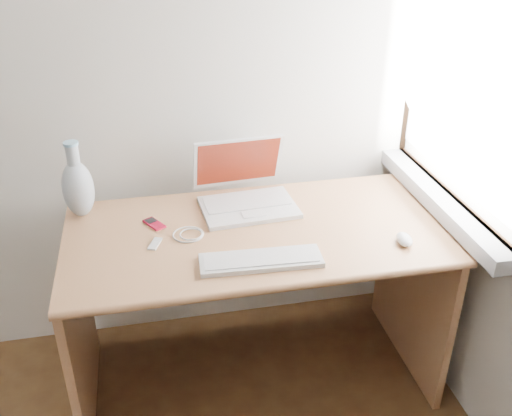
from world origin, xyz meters
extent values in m
cube|color=white|center=(1.75, 1.30, 1.32)|extent=(0.01, 0.90, 1.00)
cube|color=gray|center=(1.69, 1.30, 0.79)|extent=(0.10, 0.96, 0.06)
cube|color=silver|center=(1.67, 1.30, 1.35)|extent=(0.02, 0.84, 0.92)
cube|color=tan|center=(0.95, 1.30, 0.73)|extent=(1.41, 0.71, 0.03)
cube|color=tan|center=(0.26, 1.30, 0.36)|extent=(0.03, 0.67, 0.72)
cube|color=tan|center=(1.64, 1.30, 0.36)|extent=(0.03, 0.67, 0.72)
cube|color=tan|center=(0.95, 1.63, 0.48)|extent=(1.35, 0.03, 0.48)
cube|color=white|center=(0.96, 1.46, 0.75)|extent=(0.39, 0.28, 0.02)
cube|color=white|center=(0.96, 1.46, 0.77)|extent=(0.35, 0.16, 0.00)
cube|color=white|center=(0.96, 1.58, 0.88)|extent=(0.38, 0.12, 0.24)
cube|color=maroon|center=(0.96, 1.58, 0.88)|extent=(0.35, 0.10, 0.21)
cube|color=silver|center=(0.93, 1.08, 0.75)|extent=(0.42, 0.15, 0.02)
cube|color=white|center=(0.93, 1.08, 0.77)|extent=(0.39, 0.12, 0.00)
ellipsoid|color=white|center=(1.46, 1.09, 0.76)|extent=(0.07, 0.10, 0.03)
cube|color=#A80B29|center=(0.58, 1.41, 0.75)|extent=(0.09, 0.11, 0.01)
cube|color=black|center=(0.58, 1.41, 0.75)|extent=(0.05, 0.05, 0.00)
torus|color=silver|center=(0.70, 1.31, 0.75)|extent=(0.15, 0.15, 0.01)
cube|color=silver|center=(0.58, 1.27, 0.75)|extent=(0.06, 0.08, 0.01)
ellipsoid|color=silver|center=(0.31, 1.54, 0.86)|extent=(0.12, 0.12, 0.23)
cylinder|color=silver|center=(0.31, 1.54, 1.00)|extent=(0.05, 0.05, 0.09)
cylinder|color=#97D3F2|center=(0.31, 1.54, 1.05)|extent=(0.06, 0.06, 0.01)
camera|label=1|loc=(0.58, -0.50, 1.84)|focal=40.00mm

